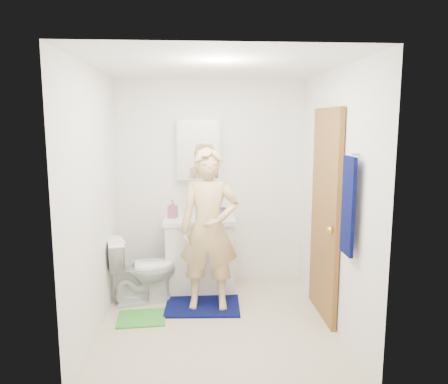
# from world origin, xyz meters

# --- Properties ---
(floor) EXTENTS (2.20, 2.40, 0.02)m
(floor) POSITION_xyz_m (0.00, 0.00, -0.01)
(floor) COLOR beige
(floor) RESTS_ON ground
(ceiling) EXTENTS (2.20, 2.40, 0.02)m
(ceiling) POSITION_xyz_m (0.00, 0.00, 2.41)
(ceiling) COLOR white
(ceiling) RESTS_ON ground
(wall_back) EXTENTS (2.20, 0.02, 2.40)m
(wall_back) POSITION_xyz_m (0.00, 1.21, 1.20)
(wall_back) COLOR white
(wall_back) RESTS_ON ground
(wall_front) EXTENTS (2.20, 0.02, 2.40)m
(wall_front) POSITION_xyz_m (0.00, -1.21, 1.20)
(wall_front) COLOR white
(wall_front) RESTS_ON ground
(wall_left) EXTENTS (0.02, 2.40, 2.40)m
(wall_left) POSITION_xyz_m (-1.11, 0.00, 1.20)
(wall_left) COLOR white
(wall_left) RESTS_ON ground
(wall_right) EXTENTS (0.02, 2.40, 2.40)m
(wall_right) POSITION_xyz_m (1.11, 0.00, 1.20)
(wall_right) COLOR white
(wall_right) RESTS_ON ground
(vanity_cabinet) EXTENTS (0.75, 0.55, 0.80)m
(vanity_cabinet) POSITION_xyz_m (-0.15, 0.91, 0.40)
(vanity_cabinet) COLOR white
(vanity_cabinet) RESTS_ON floor
(countertop) EXTENTS (0.79, 0.59, 0.05)m
(countertop) POSITION_xyz_m (-0.15, 0.91, 0.83)
(countertop) COLOR white
(countertop) RESTS_ON vanity_cabinet
(sink_basin) EXTENTS (0.40, 0.40, 0.03)m
(sink_basin) POSITION_xyz_m (-0.15, 0.91, 0.84)
(sink_basin) COLOR white
(sink_basin) RESTS_ON countertop
(faucet) EXTENTS (0.03, 0.03, 0.12)m
(faucet) POSITION_xyz_m (-0.15, 1.09, 0.91)
(faucet) COLOR silver
(faucet) RESTS_ON countertop
(medicine_cabinet) EXTENTS (0.50, 0.12, 0.70)m
(medicine_cabinet) POSITION_xyz_m (-0.15, 1.14, 1.60)
(medicine_cabinet) COLOR white
(medicine_cabinet) RESTS_ON wall_back
(mirror_panel) EXTENTS (0.46, 0.01, 0.66)m
(mirror_panel) POSITION_xyz_m (-0.15, 1.08, 1.60)
(mirror_panel) COLOR white
(mirror_panel) RESTS_ON wall_back
(door) EXTENTS (0.05, 0.80, 2.05)m
(door) POSITION_xyz_m (1.07, 0.15, 1.02)
(door) COLOR #945F28
(door) RESTS_ON ground
(door_knob) EXTENTS (0.07, 0.07, 0.07)m
(door_knob) POSITION_xyz_m (1.03, -0.17, 0.95)
(door_knob) COLOR gold
(door_knob) RESTS_ON door
(towel) EXTENTS (0.03, 0.24, 0.80)m
(towel) POSITION_xyz_m (1.03, -0.57, 1.25)
(towel) COLOR #070C44
(towel) RESTS_ON wall_right
(towel_hook) EXTENTS (0.06, 0.02, 0.02)m
(towel_hook) POSITION_xyz_m (1.07, -0.57, 1.67)
(towel_hook) COLOR silver
(towel_hook) RESTS_ON wall_right
(toilet) EXTENTS (0.78, 0.56, 0.72)m
(toilet) POSITION_xyz_m (-0.77, 0.59, 0.36)
(toilet) COLOR white
(toilet) RESTS_ON floor
(bath_mat) EXTENTS (0.79, 0.59, 0.02)m
(bath_mat) POSITION_xyz_m (-0.13, 0.39, 0.01)
(bath_mat) COLOR #070C44
(bath_mat) RESTS_ON floor
(green_rug) EXTENTS (0.48, 0.42, 0.02)m
(green_rug) POSITION_xyz_m (-0.74, 0.15, 0.01)
(green_rug) COLOR green
(green_rug) RESTS_ON floor
(soap_dispenser) EXTENTS (0.12, 0.12, 0.20)m
(soap_dispenser) POSITION_xyz_m (-0.45, 0.90, 0.95)
(soap_dispenser) COLOR #A94E6D
(soap_dispenser) RESTS_ON countertop
(toothbrush_cup) EXTENTS (0.11, 0.11, 0.09)m
(toothbrush_cup) POSITION_xyz_m (0.11, 0.99, 0.89)
(toothbrush_cup) COLOR #593E8A
(toothbrush_cup) RESTS_ON countertop
(man) EXTENTS (0.63, 0.44, 1.64)m
(man) POSITION_xyz_m (-0.06, 0.36, 0.84)
(man) COLOR #D9B27A
(man) RESTS_ON bath_mat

